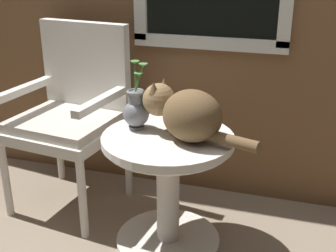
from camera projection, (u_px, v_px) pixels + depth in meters
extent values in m
plane|color=gray|center=(149.00, 251.00, 2.24)|extent=(6.00, 6.00, 0.00)
cube|color=silver|center=(209.00, 43.00, 2.48)|extent=(0.87, 0.03, 0.07)
cylinder|color=silver|center=(168.00, 239.00, 2.31)|extent=(0.53, 0.53, 0.03)
cylinder|color=silver|center=(168.00, 192.00, 2.20)|extent=(0.11, 0.11, 0.53)
cylinder|color=silver|center=(168.00, 139.00, 2.10)|extent=(0.63, 0.63, 0.03)
torus|color=silver|center=(168.00, 145.00, 2.11)|extent=(0.60, 0.60, 0.02)
cylinder|color=silver|center=(6.00, 180.00, 2.47)|extent=(0.04, 0.04, 0.45)
cylinder|color=silver|center=(83.00, 200.00, 2.28)|extent=(0.04, 0.04, 0.45)
cylinder|color=silver|center=(59.00, 147.00, 2.88)|extent=(0.04, 0.04, 0.45)
cylinder|color=silver|center=(128.00, 162.00, 2.68)|extent=(0.04, 0.04, 0.45)
cube|color=silver|center=(66.00, 130.00, 2.48)|extent=(0.62, 0.59, 0.06)
cube|color=beige|center=(65.00, 121.00, 2.46)|extent=(0.57, 0.54, 0.05)
cube|color=silver|center=(86.00, 68.00, 2.57)|extent=(0.56, 0.13, 0.54)
cube|color=silver|center=(26.00, 88.00, 2.50)|extent=(0.11, 0.49, 0.04)
cube|color=silver|center=(102.00, 100.00, 2.31)|extent=(0.11, 0.49, 0.04)
ellipsoid|color=brown|center=(192.00, 116.00, 2.00)|extent=(0.34, 0.31, 0.24)
sphere|color=olive|center=(159.00, 100.00, 2.08)|extent=(0.16, 0.16, 0.16)
cone|color=brown|center=(164.00, 83.00, 2.09)|extent=(0.05, 0.05, 0.05)
cone|color=brown|center=(153.00, 88.00, 2.02)|extent=(0.05, 0.05, 0.05)
cylinder|color=brown|center=(231.00, 141.00, 1.92)|extent=(0.26, 0.13, 0.05)
cylinder|color=slate|center=(137.00, 127.00, 2.18)|extent=(0.08, 0.08, 0.01)
ellipsoid|color=slate|center=(136.00, 114.00, 2.15)|extent=(0.13, 0.13, 0.13)
cylinder|color=slate|center=(136.00, 98.00, 2.12)|extent=(0.07, 0.07, 0.06)
torus|color=slate|center=(136.00, 92.00, 2.11)|extent=(0.09, 0.09, 0.02)
cylinder|color=#47893D|center=(137.00, 83.00, 2.10)|extent=(0.02, 0.02, 0.08)
cone|color=#47893D|center=(138.00, 75.00, 2.09)|extent=(0.04, 0.04, 0.02)
cylinder|color=#47893D|center=(135.00, 77.00, 2.11)|extent=(0.02, 0.05, 0.13)
cone|color=#47893D|center=(135.00, 63.00, 2.10)|extent=(0.04, 0.04, 0.02)
cylinder|color=#47893D|center=(139.00, 79.00, 2.09)|extent=(0.04, 0.03, 0.13)
cone|color=#47893D|center=(143.00, 65.00, 2.07)|extent=(0.04, 0.04, 0.02)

